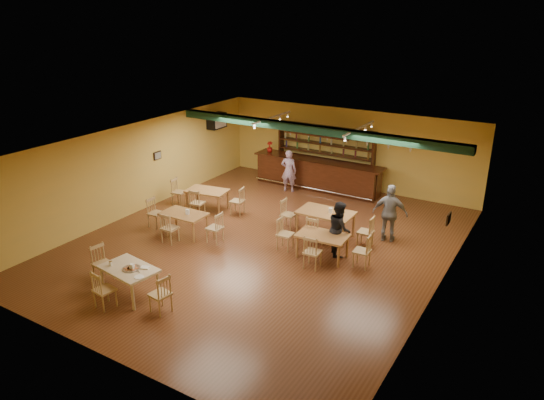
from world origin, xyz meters
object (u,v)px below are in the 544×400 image
Objects in this scene: dining_table_c at (184,224)px; patron_right_a at (339,228)px; dining_table_d at (322,246)px; dining_table_b at (325,224)px; near_table at (130,281)px; patron_bar at (289,171)px; dining_table_a at (208,200)px; bar_counter at (317,174)px.

dining_table_c is 4.73m from patron_right_a.
dining_table_b is at bearing 108.88° from dining_table_d.
near_table reaches higher than dining_table_c.
patron_bar reaches higher than near_table.
dining_table_c is 0.86× the size of patron_bar.
bar_counter is at bearing 51.33° from dining_table_a.
dining_table_b is at bearing 11.59° from patron_right_a.
dining_table_a is 0.84× the size of dining_table_b.
dining_table_c is at bearing 117.78° from near_table.
near_table is (1.19, -3.38, 0.02)m from dining_table_c.
patron_right_a is at bearing -57.17° from bar_counter.
patron_right_a is (3.36, 4.61, 0.41)m from near_table.
dining_table_b is at bearing 27.09° from dining_table_c.
patron_right_a reaches higher than near_table.
patron_bar is (-3.46, 4.24, 0.45)m from dining_table_d.
patron_right_a is (4.55, 1.23, 0.43)m from dining_table_c.
dining_table_a reaches higher than dining_table_d.
near_table is at bearing -116.04° from dining_table_b.
dining_table_d is at bearing 8.98° from dining_table_c.
patron_bar is (-0.78, -0.83, 0.23)m from bar_counter.
dining_table_c is 5.10m from patron_bar.
dining_table_a is 5.08m from dining_table_d.
patron_bar reaches higher than dining_table_a.
dining_table_c is 1.00× the size of near_table.
patron_bar reaches higher than bar_counter.
dining_table_a is at bearing 48.24° from patron_right_a.
near_table is 0.86× the size of patron_bar.
patron_right_a is at bearing 119.52° from patron_bar.
dining_table_a is at bearing 162.95° from dining_table_d.
dining_table_d is (2.68, -5.07, -0.22)m from bar_counter.
patron_bar is (0.80, 5.02, 0.45)m from dining_table_c.
patron_bar is (1.47, 3.02, 0.45)m from dining_table_a.
bar_counter is at bearing 118.98° from dining_table_b.
patron_bar is (-0.39, 8.39, 0.43)m from near_table.
dining_table_d is (4.26, 0.78, 0.00)m from dining_table_c.
dining_table_b is at bearing 119.45° from patron_bar.
dining_table_d is at bearing -62.10° from bar_counter.
dining_table_c is (-1.57, -5.84, -0.22)m from bar_counter.
bar_counter is 3.14× the size of dining_table_b.
bar_counter is at bearing -0.58° from patron_right_a.
bar_counter reaches higher than dining_table_d.
dining_table_d is (4.93, -1.22, -0.00)m from dining_table_a.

